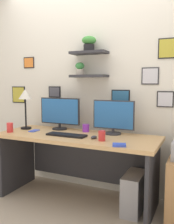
# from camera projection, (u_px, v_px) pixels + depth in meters

# --- Properties ---
(ground_plane) EXTENTS (8.00, 8.00, 0.00)m
(ground_plane) POSITION_uv_depth(u_px,v_px,m) (77.00, 200.00, 2.84)
(ground_plane) COLOR tan
(back_wall_assembly) EXTENTS (4.40, 0.24, 2.70)m
(back_wall_assembly) POSITION_uv_depth(u_px,v_px,m) (93.00, 80.00, 3.08)
(back_wall_assembly) COLOR silver
(back_wall_assembly) RESTS_ON ground
(desk) EXTENTS (1.78, 0.68, 0.75)m
(desk) POSITION_uv_depth(u_px,v_px,m) (79.00, 152.00, 2.83)
(desk) COLOR tan
(desk) RESTS_ON ground
(monitor_left) EXTENTS (0.53, 0.18, 0.39)m
(monitor_left) POSITION_uv_depth(u_px,v_px,m) (60.00, 113.00, 3.07)
(monitor_left) COLOR black
(monitor_left) RESTS_ON desk
(monitor_right) EXTENTS (0.47, 0.18, 0.38)m
(monitor_right) POSITION_uv_depth(u_px,v_px,m) (113.00, 117.00, 2.78)
(monitor_right) COLOR #2D2D33
(monitor_right) RESTS_ON desk
(keyboard) EXTENTS (0.44, 0.14, 0.02)m
(keyboard) POSITION_uv_depth(u_px,v_px,m) (66.00, 135.00, 2.70)
(keyboard) COLOR black
(keyboard) RESTS_ON desk
(computer_mouse) EXTENTS (0.06, 0.09, 0.03)m
(computer_mouse) POSITION_uv_depth(u_px,v_px,m) (94.00, 137.00, 2.57)
(computer_mouse) COLOR #2D2D33
(computer_mouse) RESTS_ON desk
(desk_lamp) EXTENTS (0.16, 0.16, 0.49)m
(desk_lamp) POSITION_uv_depth(u_px,v_px,m) (25.00, 98.00, 3.08)
(desk_lamp) COLOR black
(desk_lamp) RESTS_ON desk
(cell_phone) EXTENTS (0.08, 0.14, 0.01)m
(cell_phone) POSITION_uv_depth(u_px,v_px,m) (34.00, 131.00, 2.97)
(cell_phone) COLOR blue
(cell_phone) RESTS_ON desk
(coffee_mug) EXTENTS (0.08, 0.08, 0.09)m
(coffee_mug) POSITION_uv_depth(u_px,v_px,m) (86.00, 128.00, 2.93)
(coffee_mug) COLOR purple
(coffee_mug) RESTS_ON desk
(pen_cup) EXTENTS (0.07, 0.07, 0.10)m
(pen_cup) POSITION_uv_depth(u_px,v_px,m) (102.00, 136.00, 2.47)
(pen_cup) COLOR red
(pen_cup) RESTS_ON desk
(scissors_tray) EXTENTS (0.14, 0.11, 0.02)m
(scissors_tray) POSITION_uv_depth(u_px,v_px,m) (119.00, 145.00, 2.26)
(scissors_tray) COLOR blue
(scissors_tray) RESTS_ON desk
(water_cup) EXTENTS (0.07, 0.07, 0.11)m
(water_cup) POSITION_uv_depth(u_px,v_px,m) (10.00, 127.00, 2.91)
(water_cup) COLOR red
(water_cup) RESTS_ON desk
(computer_tower_right) EXTENTS (0.18, 0.40, 0.40)m
(computer_tower_right) POSITION_uv_depth(u_px,v_px,m) (134.00, 193.00, 2.58)
(computer_tower_right) COLOR #99999E
(computer_tower_right) RESTS_ON ground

